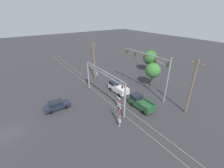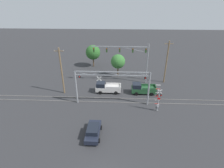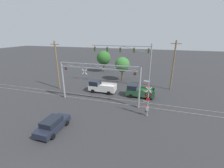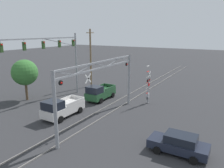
{
  "view_description": "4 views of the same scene",
  "coord_description": "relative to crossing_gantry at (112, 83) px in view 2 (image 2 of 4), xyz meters",
  "views": [
    {
      "loc": [
        21.09,
        2.97,
        15.37
      ],
      "look_at": [
        1.44,
        16.48,
        3.76
      ],
      "focal_mm": 24.0,
      "sensor_mm": 36.0,
      "label": 1
    },
    {
      "loc": [
        1.21,
        -10.83,
        16.75
      ],
      "look_at": [
        0.0,
        15.13,
        4.04
      ],
      "focal_mm": 28.0,
      "sensor_mm": 36.0,
      "label": 2
    },
    {
      "loc": [
        8.28,
        -4.34,
        10.38
      ],
      "look_at": [
        2.31,
        15.14,
        3.4
      ],
      "focal_mm": 24.0,
      "sensor_mm": 36.0,
      "label": 3
    },
    {
      "loc": [
        -17.21,
        4.15,
        8.83
      ],
      "look_at": [
        2.47,
        15.78,
        3.29
      ],
      "focal_mm": 35.0,
      "sensor_mm": 36.0,
      "label": 4
    }
  ],
  "objects": [
    {
      "name": "rail_track_far",
      "position": [
        0.01,
        1.72,
        -4.01
      ],
      "size": [
        80.0,
        0.08,
        0.1
      ],
      "primitive_type": "cube",
      "color": "gray",
      "rests_on": "ground_plane"
    },
    {
      "name": "pickup_truck_following",
      "position": [
        5.72,
        4.02,
        -3.09
      ],
      "size": [
        4.71,
        2.19,
        2.06
      ],
      "color": "#23512D",
      "rests_on": "ground_plane"
    },
    {
      "name": "traffic_signal_span",
      "position": [
        3.79,
        8.85,
        2.08
      ],
      "size": [
        11.83,
        0.39,
        8.6
      ],
      "color": "gray",
      "rests_on": "ground_plane"
    },
    {
      "name": "utility_pole_left",
      "position": [
        -9.58,
        3.4,
        0.62
      ],
      "size": [
        1.8,
        0.28,
        9.05
      ],
      "color": "brown",
      "rests_on": "ground_plane"
    },
    {
      "name": "background_tree_far_left_verge",
      "position": [
        -5.95,
        18.7,
        -0.14
      ],
      "size": [
        3.85,
        3.85,
        5.85
      ],
      "color": "brown",
      "rests_on": "ground_plane"
    },
    {
      "name": "crossing_gantry",
      "position": [
        0.0,
        0.0,
        0.0
      ],
      "size": [
        12.69,
        0.3,
        6.08
      ],
      "color": "gray",
      "rests_on": "ground_plane"
    },
    {
      "name": "background_tree_beyond_span",
      "position": [
        0.81,
        12.24,
        -0.39
      ],
      "size": [
        3.32,
        3.32,
        5.34
      ],
      "color": "brown",
      "rests_on": "ground_plane"
    },
    {
      "name": "crossing_signal_mast",
      "position": [
        7.55,
        -1.99,
        -2.09
      ],
      "size": [
        1.12,
        0.35,
        4.83
      ],
      "color": "gray",
      "rests_on": "ground_plane"
    },
    {
      "name": "pickup_truck_lead",
      "position": [
        -1.22,
        4.19,
        -3.09
      ],
      "size": [
        4.93,
        2.19,
        2.06
      ],
      "color": "silver",
      "rests_on": "ground_plane"
    },
    {
      "name": "utility_pole_right",
      "position": [
        11.1,
        9.27,
        0.69
      ],
      "size": [
        1.8,
        0.28,
        9.19
      ],
      "color": "brown",
      "rests_on": "ground_plane"
    },
    {
      "name": "sedan_waiting",
      "position": [
        -2.16,
        -8.26,
        -3.29
      ],
      "size": [
        2.03,
        4.3,
        1.53
      ],
      "color": "#1E2333",
      "rests_on": "ground_plane"
    },
    {
      "name": "rail_track_near",
      "position": [
        0.01,
        0.28,
        -4.01
      ],
      "size": [
        80.0,
        0.08,
        0.1
      ],
      "primitive_type": "cube",
      "color": "gray",
      "rests_on": "ground_plane"
    }
  ]
}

